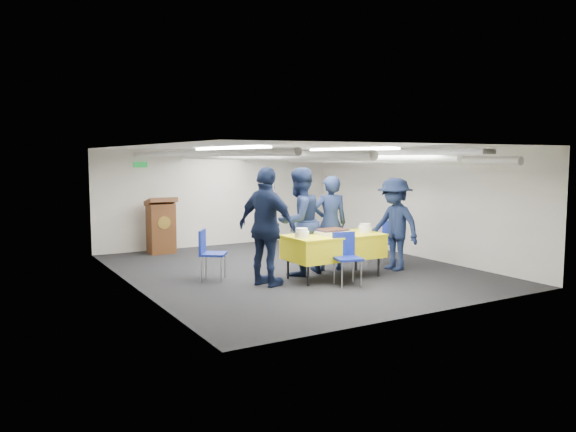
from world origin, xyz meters
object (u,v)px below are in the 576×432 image
Objects in this scene: sailor_a at (330,223)px; sailor_b at (299,222)px; serving_table at (334,246)px; sheet_cake at (331,232)px; chair_near at (346,253)px; sailor_c at (267,227)px; sailor_d at (395,224)px; podium at (161,226)px; chair_right at (384,238)px; chair_left at (208,249)px.

sailor_b is at bearing 23.77° from sailor_a.
sheet_cake is at bearing 114.63° from serving_table.
serving_table is 0.54m from chair_near.
sailor_c is 1.13× the size of sailor_d.
sailor_a is (0.32, 0.58, 0.33)m from serving_table.
sailor_c is (-0.91, -0.48, 0.02)m from sailor_b.
sheet_cake is 0.63m from sailor_a.
sheet_cake is 4.36m from podium.
podium is 5.15m from sailor_d.
chair_near is at bearing -77.41° from sailor_d.
podium reaches higher than chair_right.
sailor_b reaches higher than sailor_d.
podium is 3.79m from sailor_b.
serving_table is at bearing 80.69° from sailor_a.
sailor_a is (-1.21, 0.13, 0.36)m from chair_right.
sailor_c is (-2.83, -0.41, 0.45)m from chair_right.
sailor_d reaches higher than serving_table.
chair_left is 0.45× the size of sailor_b.
sailor_b is at bearing -84.55° from sailor_c.
chair_near is 2.37m from chair_left.
chair_left reaches higher than serving_table.
sailor_d is (-0.14, -0.45, 0.34)m from chair_right.
podium is at bearing -81.68° from sailor_b.
chair_near is at bearing -149.23° from chair_right.
sailor_c reaches higher than sailor_d.
sailor_c is at bearing 37.44° from sailor_a.
sailor_c is at bearing -179.89° from sheet_cake.
sailor_b reaches higher than sailor_a.
chair_right is 0.49× the size of sailor_a.
sailor_c is at bearing -171.83° from chair_right.
sailor_d is at bearing 0.07° from serving_table.
chair_right is (3.36, -3.56, -0.08)m from podium.
sheet_cake is 0.62m from sailor_b.
sheet_cake is 0.63× the size of chair_right.
chair_near is 0.49× the size of sailor_a.
serving_table is 1.59m from chair_right.
sailor_d is (1.51, 0.53, 0.34)m from chair_near.
podium is (-1.81, 3.96, -0.20)m from sheet_cake.
serving_table is 0.89× the size of sailor_b.
chair_left is 3.50m from sailor_d.
serving_table is at bearing -65.37° from sheet_cake.
sailor_d is at bearing -107.16° from chair_right.
podium is 1.44× the size of chair_near.
chair_left is (-1.96, 0.96, -0.03)m from serving_table.
sheet_cake is 0.44× the size of podium.
chair_near is at bearing -100.05° from sheet_cake.
sailor_a reaches higher than serving_table.
chair_near and chair_left have the same top height.
sailor_a is at bearing 174.05° from chair_right.
podium is 0.64× the size of sailor_c.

